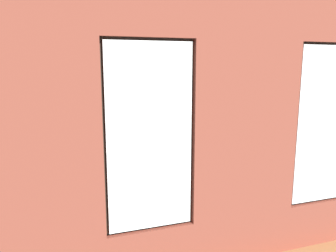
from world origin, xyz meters
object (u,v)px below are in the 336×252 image
Objects in this scene: table_plant_small at (168,148)px; potted_plant_near_tv at (26,178)px; potted_plant_between_couches at (286,169)px; cup_ceramic at (157,158)px; remote_silver at (127,162)px; remote_black at (139,158)px; candle_jar at (150,157)px; couch_by_window at (196,211)px; papasan_chair at (112,139)px; potted_plant_corner_near_left at (237,119)px; couch_left at (288,155)px; potted_plant_mid_room_small at (207,151)px; coffee_table at (150,162)px; potted_plant_by_left_couch at (237,138)px; potted_plant_foreground_right at (23,131)px.

potted_plant_near_tv is (2.55, 0.70, -0.09)m from table_plant_small.
cup_ceramic is at bearing -55.12° from potted_plant_between_couches.
remote_black is at bearing 64.22° from remote_silver.
candle_jar reaches higher than remote_black.
candle_jar is 2.55m from potted_plant_between_couches.
candle_jar is at bearing -89.02° from couch_by_window.
papasan_chair is at bearing -124.21° from potted_plant_near_tv.
remote_silver is 0.15× the size of papasan_chair.
potted_plant_corner_near_left is (-3.32, -2.00, 0.27)m from remote_black.
papasan_chair is at bearing -84.17° from couch_by_window.
couch_left reaches higher than papasan_chair.
remote_silver is at bearing 88.05° from papasan_chair.
remote_silver is 0.35× the size of potted_plant_mid_room_small.
cup_ceramic is 0.37m from remote_black.
candle_jar is 3.77m from potted_plant_corner_near_left.
table_plant_small is at bearing -162.27° from coffee_table.
potted_plant_between_couches reaches higher than couch_left.
potted_plant_near_tv is at bearing -22.62° from potted_plant_between_couches.
potted_plant_between_couches reaches higher than remote_black.
candle_jar is 0.47m from remote_silver.
candle_jar is 0.54× the size of remote_black.
coffee_table is 0.10m from candle_jar.
coffee_table is (0.04, -2.11, 0.07)m from couch_by_window.
couch_by_window is 11.61× the size of remote_silver.
remote_silver is (0.46, 0.11, 0.07)m from coffee_table.
table_plant_small is 2.65m from potted_plant_near_tv.
potted_plant_corner_near_left reaches higher than potted_plant_mid_room_small.
couch_by_window is at bearing 90.98° from candle_jar.
potted_plant_between_couches is at bearing 114.52° from papasan_chair.
potted_plant_between_couches is at bearing 157.38° from potted_plant_near_tv.
potted_plant_between_couches is (1.51, 1.80, 0.42)m from couch_left.
potted_plant_between_couches is at bearing 125.51° from coffee_table.
papasan_chair is at bearing -79.15° from candle_jar.
potted_plant_corner_near_left is (-2.71, -1.96, 0.14)m from table_plant_small.
potted_plant_mid_room_small is at bearing -154.61° from table_plant_small.
potted_plant_mid_room_small is (-1.48, -2.77, -0.01)m from couch_by_window.
papasan_chair reaches higher than coffee_table.
papasan_chair is at bearing 113.98° from remote_silver.
potted_plant_by_left_couch reaches higher than potted_plant_mid_room_small.
potted_plant_near_tv is at bearing 14.76° from candle_jar.
couch_by_window is 21.59× the size of candle_jar.
couch_by_window reaches higher than coffee_table.
remote_silver is at bearing 0.00° from cup_ceramic.
potted_plant_foreground_right is 2.63m from potted_plant_near_tv.
couch_left is at bearing -176.69° from potted_plant_near_tv.
potted_plant_mid_room_small is (-1.97, -0.77, -0.15)m from remote_silver.
potted_plant_corner_near_left is at bearing -111.73° from potted_plant_between_couches.
potted_plant_by_left_couch is at bearing 164.15° from papasan_chair.
cup_ceramic is 0.36× the size of table_plant_small.
couch_by_window is at bearing 90.98° from coffee_table.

